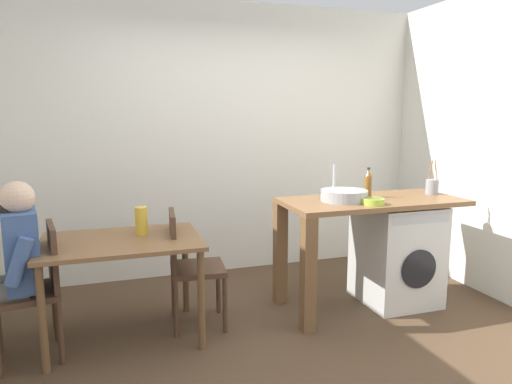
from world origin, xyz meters
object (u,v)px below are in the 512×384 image
object	(u,v)px
dining_table	(122,253)
vase	(141,221)
chair_person_seat	(38,284)
washing_machine	(397,253)
bottle_tall_green	(368,184)
chair_opposite	(188,262)
mixing_bowl	(373,201)
seated_person	(8,264)
utensil_crock	(432,186)

from	to	relation	value
dining_table	vase	xyz separation A→B (m)	(0.15, 0.10, 0.20)
chair_person_seat	washing_machine	xyz separation A→B (m)	(2.82, 0.06, -0.08)
washing_machine	bottle_tall_green	xyz separation A→B (m)	(-0.26, 0.09, 0.60)
chair_opposite	vase	xyz separation A→B (m)	(-0.33, 0.04, 0.33)
mixing_bowl	chair_opposite	bearing A→B (deg)	168.81
dining_table	chair_person_seat	distance (m)	0.57
bottle_tall_green	vase	size ratio (longest dim) A/B	1.24
seated_person	mixing_bowl	bearing A→B (deg)	-102.12
chair_person_seat	mixing_bowl	world-z (taller)	mixing_bowl
chair_person_seat	vase	distance (m)	0.80
bottle_tall_green	seated_person	bearing A→B (deg)	-176.30
dining_table	chair_opposite	world-z (taller)	chair_opposite
chair_person_seat	mixing_bowl	bearing A→B (deg)	-102.91
bottle_tall_green	utensil_crock	world-z (taller)	utensil_crock
dining_table	bottle_tall_green	bearing A→B (deg)	1.74
utensil_crock	bottle_tall_green	bearing A→B (deg)	176.89
mixing_bowl	bottle_tall_green	bearing A→B (deg)	66.20
mixing_bowl	washing_machine	bearing A→B (deg)	27.41
washing_machine	vase	xyz separation A→B (m)	(-2.12, 0.12, 0.41)
mixing_bowl	utensil_crock	world-z (taller)	utensil_crock
chair_person_seat	vase	size ratio (longest dim) A/B	4.39
washing_machine	utensil_crock	world-z (taller)	utensil_crock
washing_machine	chair_person_seat	bearing A→B (deg)	-178.73
dining_table	bottle_tall_green	world-z (taller)	bottle_tall_green
mixing_bowl	chair_person_seat	bearing A→B (deg)	176.82
chair_person_seat	chair_opposite	xyz separation A→B (m)	(1.02, 0.14, 0.00)
seated_person	vase	world-z (taller)	seated_person
dining_table	utensil_crock	xyz separation A→B (m)	(2.64, 0.03, 0.35)
mixing_bowl	utensil_crock	distance (m)	0.79
chair_person_seat	bottle_tall_green	xyz separation A→B (m)	(2.56, 0.15, 0.53)
bottle_tall_green	vase	xyz separation A→B (m)	(-1.86, 0.04, -0.19)
vase	utensil_crock	bearing A→B (deg)	-1.67
dining_table	mixing_bowl	world-z (taller)	mixing_bowl
mixing_bowl	vase	xyz separation A→B (m)	(-1.74, 0.32, -0.10)
dining_table	mixing_bowl	xyz separation A→B (m)	(1.89, -0.22, 0.30)
utensil_crock	mixing_bowl	bearing A→B (deg)	-161.54
chair_person_seat	washing_machine	distance (m)	2.82
chair_opposite	utensil_crock	distance (m)	2.22
chair_person_seat	utensil_crock	bearing A→B (deg)	-97.67
chair_person_seat	vase	bearing A→B (deg)	-84.68
mixing_bowl	dining_table	bearing A→B (deg)	173.28
washing_machine	vase	distance (m)	2.16
mixing_bowl	utensil_crock	size ratio (longest dim) A/B	0.59
chair_opposite	mixing_bowl	world-z (taller)	mixing_bowl
dining_table	mixing_bowl	size ratio (longest dim) A/B	6.26
seated_person	utensil_crock	size ratio (longest dim) A/B	4.01
chair_opposite	bottle_tall_green	bearing A→B (deg)	95.64
mixing_bowl	vase	distance (m)	1.77
bottle_tall_green	utensil_crock	distance (m)	0.63
seated_person	vase	size ratio (longest dim) A/B	5.85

